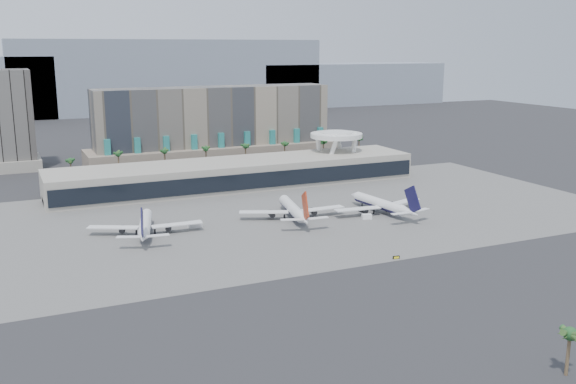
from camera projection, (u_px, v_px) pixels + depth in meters
name	position (u px, v px, depth m)	size (l,w,h in m)	color
ground	(357.00, 255.00, 200.05)	(900.00, 900.00, 0.00)	#232326
apron_pad	(286.00, 214.00, 248.95)	(260.00, 130.00, 0.06)	#5B5B59
mountain_ridge	(138.00, 82.00, 622.47)	(680.00, 60.00, 70.00)	gray
hotel	(215.00, 133.00, 355.40)	(140.00, 30.00, 42.00)	gray
office_tower	(7.00, 126.00, 334.76)	(30.00, 30.00, 52.00)	black
terminal	(237.00, 173.00, 296.27)	(170.00, 32.50, 14.50)	#B5AF9F
saucer_structure	(336.00, 138.00, 321.11)	(26.00, 26.00, 21.89)	white
palm_row	(227.00, 152.00, 329.45)	(157.80, 2.80, 13.10)	brown
airliner_left	(145.00, 225.00, 220.69)	(38.42, 39.87, 14.02)	white
airliner_centre	(293.00, 209.00, 241.10)	(40.30, 41.87, 14.59)	white
airliner_right	(382.00, 204.00, 248.99)	(40.31, 41.69, 14.41)	white
service_vehicle_a	(195.00, 224.00, 229.85)	(4.85, 2.37, 2.37)	silver
service_vehicle_b	(367.00, 217.00, 241.20)	(3.63, 2.07, 1.87)	white
taxiway_sign	(396.00, 257.00, 195.87)	(2.27, 0.66, 1.02)	black
near_palm_a	(569.00, 340.00, 125.14)	(6.00, 6.00, 10.24)	brown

